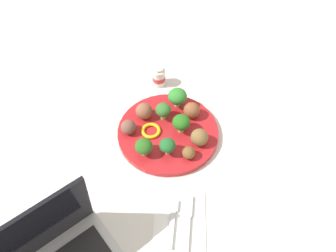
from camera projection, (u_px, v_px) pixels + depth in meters
The scene contains 17 objects.
ground_plane at pixel (168, 134), 0.96m from camera, with size 4.00×4.00×0.00m, color silver.
plate at pixel (168, 132), 0.96m from camera, with size 0.28×0.28×0.02m, color red.
broccoli_floret_front_right at pixel (177, 97), 0.98m from camera, with size 0.05×0.05×0.06m.
broccoli_floret_center at pixel (166, 145), 0.88m from camera, with size 0.04×0.04×0.05m.
broccoli_floret_near_rim at pixel (163, 110), 0.95m from camera, with size 0.04×0.04×0.05m.
broccoli_floret_front_left at pixel (181, 123), 0.92m from camera, with size 0.05×0.05×0.06m.
broccoli_floret_mid_right at pixel (144, 146), 0.88m from camera, with size 0.05×0.05×0.05m.
meatball_mid_left at pixel (192, 110), 0.97m from camera, with size 0.05×0.05×0.05m, color brown.
meatball_front_left at pixel (189, 153), 0.88m from camera, with size 0.03×0.03×0.03m, color brown.
meatball_mid_right at pixel (144, 111), 0.96m from camera, with size 0.05×0.05×0.05m, color brown.
meatball_near_rim at pixel (128, 127), 0.93m from camera, with size 0.04×0.04×0.04m, color brown.
meatball_back_right at pixel (199, 137), 0.91m from camera, with size 0.05×0.05×0.05m, color brown.
pepper_ring_front_right at pixel (151, 131), 0.94m from camera, with size 0.05×0.05×0.01m, color yellow.
napkin at pixel (180, 225), 0.79m from camera, with size 0.17×0.12×0.01m, color white.
fork at pixel (172, 220), 0.79m from camera, with size 0.12×0.03×0.01m.
knife at pixel (188, 221), 0.79m from camera, with size 0.15×0.03×0.01m.
yogurt_bottle at pixel (159, 77), 1.07m from camera, with size 0.04×0.04×0.07m.
Camera 1 is at (-0.59, -0.01, 0.76)m, focal length 36.68 mm.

